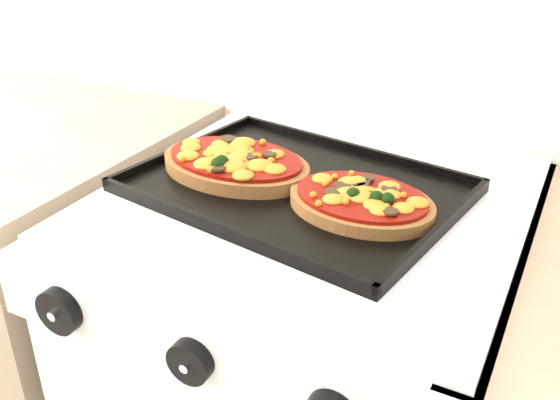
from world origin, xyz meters
The scene contains 6 objects.
control_panel centered at (0.05, 1.39, 0.85)m, with size 0.60×0.02×0.09m, color white.
knob_left centered at (-0.14, 1.37, 0.85)m, with size 0.06×0.06×0.02m, color black.
knob_center centered at (0.05, 1.37, 0.85)m, with size 0.05×0.05×0.02m, color black.
baking_tray centered at (0.02, 1.69, 0.92)m, with size 0.46×0.34×0.02m, color black.
pizza_left centered at (-0.08, 1.69, 0.94)m, with size 0.24×0.16×0.04m, color brown, non-canonical shape.
pizza_right centered at (0.13, 1.67, 0.94)m, with size 0.20×0.15×0.03m, color brown, non-canonical shape.
Camera 1 is at (0.38, 0.95, 1.32)m, focal length 40.00 mm.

